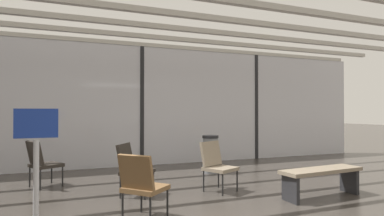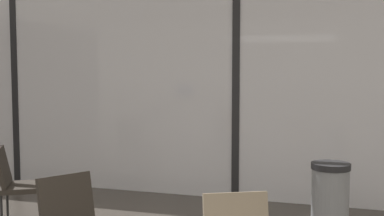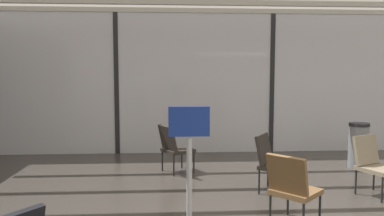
% 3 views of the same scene
% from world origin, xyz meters
% --- Properties ---
extents(glass_curtain_wall, '(14.00, 0.08, 3.13)m').
position_xyz_m(glass_curtain_wall, '(0.00, 5.20, 1.57)').
color(glass_curtain_wall, silver).
rests_on(glass_curtain_wall, ground).
extents(window_mullion_1, '(0.10, 0.12, 3.13)m').
position_xyz_m(window_mullion_1, '(0.00, 5.20, 1.57)').
color(window_mullion_1, black).
rests_on(window_mullion_1, ground).
extents(window_mullion_2, '(0.10, 0.12, 3.13)m').
position_xyz_m(window_mullion_2, '(3.50, 5.20, 1.57)').
color(window_mullion_2, black).
rests_on(window_mullion_2, ground).
extents(ceiling_slats, '(13.72, 6.72, 0.10)m').
position_xyz_m(ceiling_slats, '(0.00, 1.90, 3.18)').
color(ceiling_slats, '#B7B2A8').
rests_on(ceiling_slats, glass_curtain_wall).
extents(parked_airplane, '(11.21, 4.02, 4.02)m').
position_xyz_m(parked_airplane, '(0.34, 10.16, 2.01)').
color(parked_airplane, '#B2BCD6').
rests_on(parked_airplane, ground).
extents(lounge_chair_0, '(0.69, 0.68, 0.87)m').
position_xyz_m(lounge_chair_0, '(-2.26, 3.46, 0.49)').
color(lounge_chair_0, '#28231E').
rests_on(lounge_chair_0, ground).
extents(lounge_chair_2, '(0.70, 0.69, 0.87)m').
position_xyz_m(lounge_chair_2, '(-0.79, 2.28, 0.49)').
color(lounge_chair_2, '#28231E').
rests_on(lounge_chair_2, ground).
extents(lounge_chair_3, '(0.66, 0.68, 0.87)m').
position_xyz_m(lounge_chair_3, '(0.67, 2.07, 0.49)').
color(lounge_chair_3, '#7F705B').
rests_on(lounge_chair_3, ground).
extents(lounge_chair_6, '(0.71, 0.71, 0.87)m').
position_xyz_m(lounge_chair_6, '(-0.91, 0.99, 0.49)').
color(lounge_chair_6, brown).
rests_on(lounge_chair_6, ground).
extents(waiting_bench, '(1.53, 0.52, 0.47)m').
position_xyz_m(waiting_bench, '(2.09, 1.05, 0.36)').
color(waiting_bench, '#7F705B').
rests_on(waiting_bench, ground).
extents(trash_bin, '(0.38, 0.38, 0.86)m').
position_xyz_m(trash_bin, '(1.26, 3.61, 0.43)').
color(trash_bin, slate).
rests_on(trash_bin, ground).
extents(info_sign, '(0.44, 0.32, 1.44)m').
position_xyz_m(info_sign, '(-2.12, 0.77, 0.68)').
color(info_sign, '#333333').
rests_on(info_sign, ground).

